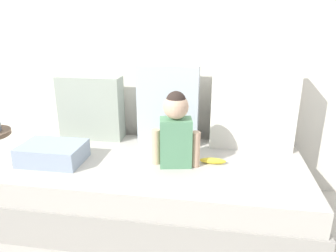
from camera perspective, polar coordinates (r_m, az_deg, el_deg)
ground_plane at (r=2.29m, az=-1.39°, el=-15.83°), size 12.00×12.00×0.00m
back_wall at (r=2.45m, az=0.97°, el=15.15°), size 5.14×0.10×2.28m
couch at (r=2.18m, az=-1.43°, el=-11.43°), size 1.94×0.90×0.41m
throw_pillow_left at (r=2.48m, az=-13.82°, el=3.25°), size 0.48×0.16×0.48m
throw_pillow_center at (r=2.30m, az=0.08°, el=3.89°), size 0.44×0.16×0.58m
throw_pillow_right at (r=2.29m, az=15.19°, el=3.22°), size 0.58×0.16×0.59m
toddler at (r=1.94m, az=1.43°, el=-0.63°), size 0.31×0.17×0.48m
banana at (r=2.06m, az=8.18°, el=-6.30°), size 0.17×0.04×0.04m
folded_blanket at (r=2.19m, az=-20.26°, el=-4.62°), size 0.40×0.28×0.12m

